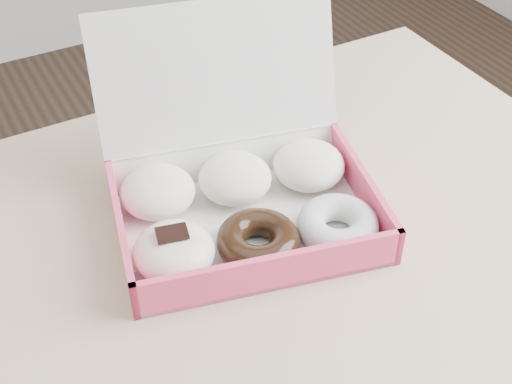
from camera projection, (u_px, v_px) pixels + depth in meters
name	position (u px, v px, depth m)	size (l,w,h in m)	color
table	(192.00, 350.00, 0.82)	(1.20, 0.80, 0.75)	tan
donut_box	(239.00, 194.00, 0.85)	(0.36, 0.34, 0.22)	silver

